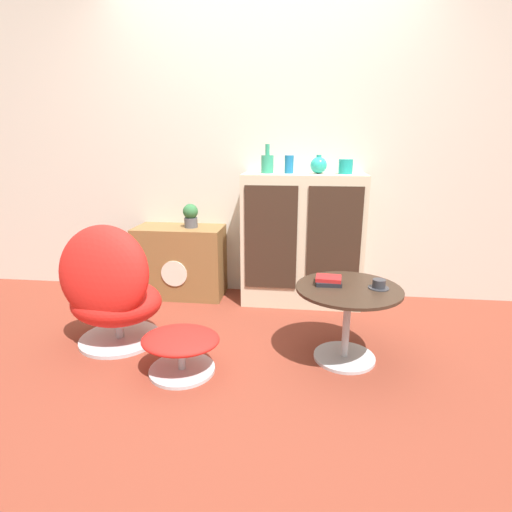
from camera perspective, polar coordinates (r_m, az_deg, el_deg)
The scene contains 14 objects.
ground_plane at distance 2.48m, azimuth -2.39°, elevation -15.56°, with size 12.00×12.00×0.00m, color brown.
wall_back at distance 3.44m, azimuth 1.09°, elevation 15.99°, with size 6.40×0.06×2.60m.
sideboard at distance 3.27m, azimuth 6.60°, elevation 2.33°, with size 0.96×0.41×1.06m.
tv_console at distance 3.51m, azimuth -10.70°, elevation -0.77°, with size 0.74×0.38×0.61m.
egg_chair at distance 2.74m, azimuth -20.08°, elevation -4.54°, with size 0.64×0.60×0.83m.
ottoman at distance 2.39m, azimuth -10.70°, elevation -12.35°, with size 0.45×0.38×0.25m.
coffee_table at distance 2.48m, azimuth 12.91°, elevation -7.57°, with size 0.63×0.63×0.47m.
vase_leftmost at distance 3.21m, azimuth 1.63°, elevation 13.11°, with size 0.10×0.10×0.22m.
vase_inner_left at distance 3.20m, azimuth 4.75°, elevation 12.91°, with size 0.07×0.07×0.14m.
vase_inner_right at distance 3.19m, azimuth 8.93°, elevation 12.70°, with size 0.13×0.13×0.14m.
vase_rightmost at distance 3.21m, azimuth 12.69°, elevation 12.36°, with size 0.11×0.11×0.11m.
potted_plant at distance 3.39m, azimuth -9.32°, elevation 5.78°, with size 0.13×0.13×0.20m.
teacup at distance 2.45m, azimuth 17.14°, elevation -3.95°, with size 0.12×0.12×0.05m.
book_stack at distance 2.44m, azimuth 10.31°, elevation -3.47°, with size 0.16×0.13×0.05m.
Camera 1 is at (0.36, -2.09, 1.29)m, focal length 28.00 mm.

